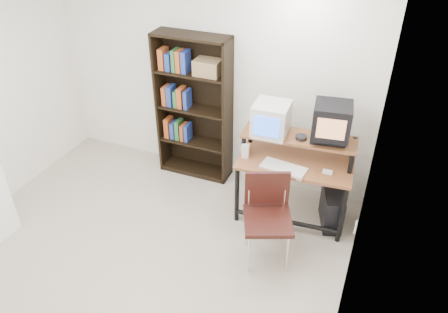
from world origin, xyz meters
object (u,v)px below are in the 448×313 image
at_px(school_chair, 267,209).
at_px(crt_monitor, 271,119).
at_px(crt_tv, 332,120).
at_px(computer_desk, 295,164).
at_px(bookshelf, 194,106).
at_px(pc_tower, 332,208).

bearing_deg(school_chair, crt_monitor, 84.34).
bearing_deg(school_chair, crt_tv, 41.73).
xyz_separation_m(computer_desk, bookshelf, (-1.38, 0.41, 0.25)).
xyz_separation_m(school_chair, bookshelf, (-1.30, 1.10, 0.37)).
distance_m(computer_desk, bookshelf, 1.46).
height_order(computer_desk, bookshelf, bookshelf).
xyz_separation_m(computer_desk, crt_monitor, (-0.32, 0.06, 0.45)).
bearing_deg(computer_desk, bookshelf, 158.87).
xyz_separation_m(crt_monitor, school_chair, (0.23, -0.75, -0.57)).
bearing_deg(bookshelf, school_chair, -40.62).
bearing_deg(pc_tower, crt_monitor, 158.59).
relative_size(computer_desk, bookshelf, 0.69).
height_order(crt_tv, bookshelf, bookshelf).
bearing_deg(pc_tower, school_chair, -145.22).
xyz_separation_m(crt_monitor, pc_tower, (0.77, -0.05, -0.93)).
distance_m(crt_tv, pc_tower, 1.03).
bearing_deg(bookshelf, crt_tv, -10.26).
relative_size(crt_monitor, pc_tower, 0.86).
xyz_separation_m(crt_tv, bookshelf, (-1.68, 0.29, -0.29)).
distance_m(school_chair, bookshelf, 1.74).
xyz_separation_m(computer_desk, school_chair, (-0.09, -0.69, -0.12)).
height_order(crt_tv, pc_tower, crt_tv).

